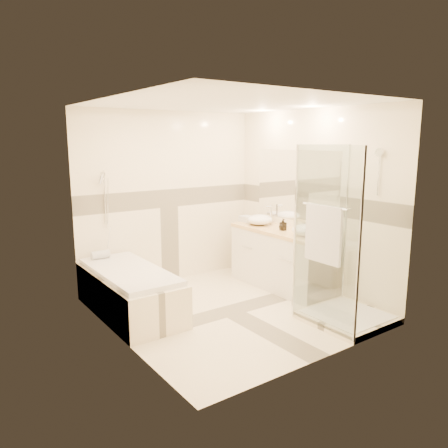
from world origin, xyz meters
TOP-DOWN VIEW (x-y plane):
  - room at (0.06, 0.01)m, footprint 2.82×3.02m
  - bathtub at (-1.02, 0.65)m, footprint 0.75×1.70m
  - vanity at (1.12, 0.30)m, footprint 0.58×1.62m
  - shower_enclosure at (0.83, -0.97)m, footprint 0.96×0.93m
  - vessel_sink_near at (1.10, 0.75)m, footprint 0.38×0.38m
  - vessel_sink_far at (1.10, -0.21)m, footprint 0.39×0.39m
  - faucet_near at (1.32, 0.75)m, footprint 0.11×0.03m
  - faucet_far at (1.32, -0.21)m, footprint 0.12×0.03m
  - amenity_bottle_a at (1.10, 0.24)m, footprint 0.08×0.08m
  - amenity_bottle_b at (1.10, 0.25)m, footprint 0.14×0.14m
  - folded_towels at (1.10, 1.02)m, footprint 0.19×0.29m
  - rolled_towel at (-1.14, 1.31)m, footprint 0.24×0.11m

SIDE VIEW (x-z plane):
  - bathtub at x=-1.02m, z-range 0.03..0.59m
  - vanity at x=1.12m, z-range 0.00..0.85m
  - shower_enclosure at x=0.83m, z-range -0.51..1.53m
  - rolled_towel at x=-1.14m, z-range 0.56..0.67m
  - folded_towels at x=1.10m, z-range 0.85..0.94m
  - amenity_bottle_b at x=1.10m, z-range 0.85..1.00m
  - vessel_sink_near at x=1.10m, z-range 0.85..1.00m
  - vessel_sink_far at x=1.10m, z-range 0.85..1.00m
  - amenity_bottle_a at x=1.10m, z-range 0.85..1.01m
  - faucet_near at x=1.32m, z-range 0.87..1.15m
  - faucet_far at x=1.32m, z-range 0.87..1.17m
  - room at x=0.06m, z-range 0.00..2.52m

